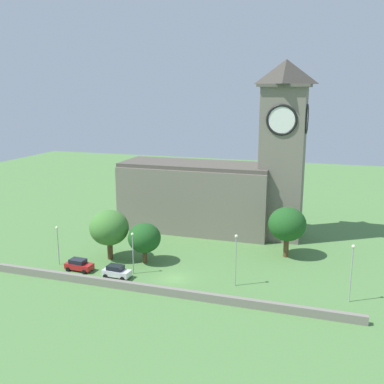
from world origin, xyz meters
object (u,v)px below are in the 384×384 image
Objects in this scene: streetlamp_west_mid at (133,246)px; car_red at (79,265)px; streetlamp_east_mid at (352,265)px; tree_by_tower at (287,224)px; streetlamp_west_end at (58,239)px; church at (222,183)px; streetlamp_central at (236,252)px; car_white at (116,271)px; tree_riverside_west at (109,228)px; tree_churchyard at (144,238)px.

car_red is at bearing -170.40° from streetlamp_west_mid.
tree_by_tower is (-9.54, 13.70, 0.43)m from streetlamp_east_mid.
streetlamp_west_end is 36.10m from tree_by_tower.
streetlamp_west_mid is (-7.15, -24.00, -5.24)m from church.
streetlamp_central reaches higher than streetlamp_west_mid.
streetlamp_central is 0.90× the size of tree_by_tower.
tree_by_tower is (22.31, 16.04, 4.57)m from car_white.
church reaches higher than tree_riverside_west.
tree_churchyard is (-20.76, -9.47, -1.44)m from tree_by_tower.
streetlamp_east_mid is at bearing 0.81° from streetlamp_west_end.
tree_riverside_west is (-6.11, 4.32, 0.91)m from streetlamp_west_mid.
streetlamp_central is (16.92, 2.59, 3.98)m from car_white.
church is at bearing 143.38° from tree_by_tower.
church is 28.81m from car_white.
streetlamp_east_mid is at bearing -6.32° from tree_riverside_west.
streetlamp_west_end is (-10.81, 1.73, 3.27)m from car_white.
tree_riverside_west is (-36.24, 4.01, 0.14)m from streetlamp_east_mid.
streetlamp_east_mid is at bearing -0.97° from streetlamp_central.
streetlamp_west_end is (-4.22, 1.11, 3.31)m from car_red.
tree_by_tower is at bearing 23.36° from streetlamp_west_end.
church reaches higher than streetlamp_east_mid.
church is 33.30m from streetlamp_east_mid.
church is 8.39× the size of car_white.
tree_by_tower reaches higher than tree_churchyard.
car_white is 0.56× the size of streetlamp_central.
streetlamp_west_mid is at bearing 9.60° from car_red.
tree_riverside_west is at bearing -160.06° from tree_by_tower.
streetlamp_west_mid is at bearing -35.27° from tree_riverside_west.
car_red is at bearing 174.63° from car_white.
car_white is at bearing -171.29° from streetlamp_central.
streetlamp_west_end is (-19.68, -24.29, -5.33)m from church.
streetlamp_west_mid is 4.55m from tree_churchyard.
car_white is at bearing -108.83° from church.
streetlamp_west_end is 27.76m from streetlamp_central.
tree_by_tower reaches higher than streetlamp_east_mid.
streetlamp_west_end reaches higher than car_white.
streetlamp_west_mid is 7.54m from tree_riverside_west.
streetlamp_east_mid is at bearing -7.95° from tree_churchyard.
streetlamp_west_mid reaches higher than streetlamp_west_end.
church reaches higher than streetlamp_west_mid.
streetlamp_west_end is 0.75× the size of tree_by_tower.
streetlamp_west_mid is 0.79× the size of tree_riverside_west.
streetlamp_west_end is at bearing -158.62° from tree_churchyard.
tree_churchyard is at bearing 76.75° from car_white.
tree_riverside_west is at bearing 144.73° from streetlamp_west_mid.
tree_by_tower is at bearing 28.08° from car_red.
church is 31.71m from streetlamp_west_end.
car_white is 0.52× the size of tree_riverside_west.
streetlamp_east_mid is at bearing -45.87° from church.
car_red is 33.08m from tree_by_tower.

